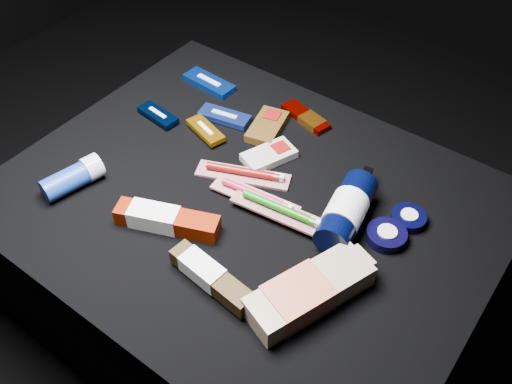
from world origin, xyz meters
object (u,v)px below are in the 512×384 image
Objects in this scene: deodorant_stick at (74,178)px; toothpaste_carton_red at (163,219)px; lotion_bottle at (346,211)px; bodywash_bottle at (307,293)px.

toothpaste_carton_red is (0.22, 0.03, -0.01)m from deodorant_stick.
lotion_bottle is 0.20m from bodywash_bottle.
bodywash_bottle is (0.04, -0.19, -0.01)m from lotion_bottle.
lotion_bottle is 1.69× the size of deodorant_stick.
deodorant_stick is at bearing -154.63° from bodywash_bottle.
deodorant_stick is (-0.50, -0.25, -0.01)m from lotion_bottle.
deodorant_stick is 0.22m from toothpaste_carton_red.
bodywash_bottle is at bearing 18.50° from deodorant_stick.
deodorant_stick is at bearing -164.29° from lotion_bottle.
deodorant_stick reaches higher than bodywash_bottle.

